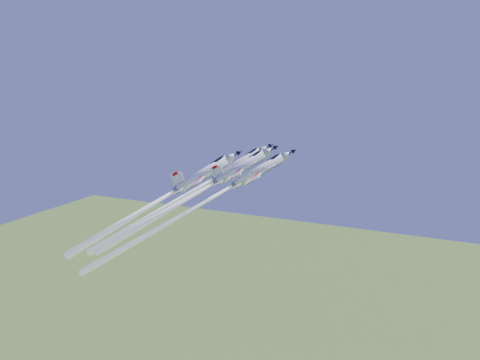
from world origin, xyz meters
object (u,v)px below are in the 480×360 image
at_px(jet_lead, 184,214).
at_px(jet_right, 185,200).
at_px(jet_slot, 152,204).
at_px(jet_left, 178,200).

relative_size(jet_lead, jet_right, 1.24).
relative_size(jet_lead, jet_slot, 1.12).
xyz_separation_m(jet_lead, jet_slot, (-8.81, 0.76, 0.95)).
relative_size(jet_left, jet_slot, 1.05).
height_order(jet_lead, jet_right, jet_right).
distance_m(jet_lead, jet_left, 9.41).
bearing_deg(jet_left, jet_lead, 26.33).
bearing_deg(jet_lead, jet_slot, -107.76).
xyz_separation_m(jet_lead, jet_right, (3.93, -6.00, 4.87)).
height_order(jet_lead, jet_left, jet_lead).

